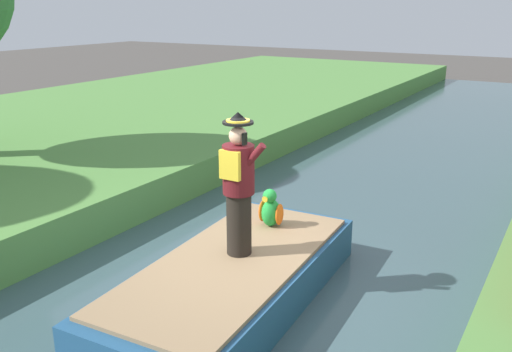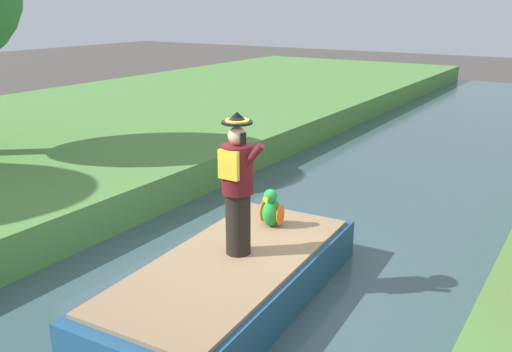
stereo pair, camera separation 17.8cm
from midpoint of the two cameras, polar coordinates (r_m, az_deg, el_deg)
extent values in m
plane|color=#4C4742|center=(7.69, 0.19, -12.10)|extent=(80.00, 80.00, 0.00)
cube|color=#3D565B|center=(7.67, 0.19, -11.78)|extent=(5.72, 48.00, 0.10)
cube|color=#23517A|center=(7.17, -1.87, -11.01)|extent=(2.05, 4.30, 0.56)
cube|color=#997A56|center=(7.03, -1.89, -8.83)|extent=(1.88, 3.96, 0.05)
cylinder|color=black|center=(7.03, -1.15, -4.93)|extent=(0.32, 0.32, 0.82)
cylinder|color=#561419|center=(6.78, -1.18, 0.70)|extent=(0.40, 0.40, 0.62)
cube|color=gold|center=(6.61, -2.10, 1.14)|extent=(0.28, 0.06, 0.36)
sphere|color=#DBA884|center=(6.68, -1.20, 4.20)|extent=(0.23, 0.23, 0.23)
cylinder|color=black|center=(6.64, -1.21, 5.59)|extent=(0.38, 0.38, 0.03)
cone|color=black|center=(6.63, -1.22, 6.18)|extent=(0.26, 0.26, 0.12)
cylinder|color=gold|center=(6.63, -1.21, 5.80)|extent=(0.29, 0.29, 0.02)
cylinder|color=#561419|center=(6.59, 0.21, 1.83)|extent=(0.38, 0.09, 0.43)
cube|color=black|center=(6.56, -0.55, 3.88)|extent=(0.03, 0.08, 0.15)
ellipsoid|color=green|center=(7.95, 2.30, -3.84)|extent=(0.26, 0.32, 0.40)
sphere|color=green|center=(7.83, 2.17, -2.09)|extent=(0.20, 0.20, 0.20)
cone|color=yellow|center=(7.75, 1.80, -2.37)|extent=(0.09, 0.09, 0.09)
ellipsoid|color=orange|center=(8.02, 1.43, -3.65)|extent=(0.08, 0.20, 0.32)
ellipsoid|color=orange|center=(7.89, 3.17, -4.04)|extent=(0.08, 0.20, 0.32)
camera|label=1|loc=(0.09, -89.30, 0.22)|focal=38.49mm
camera|label=2|loc=(0.09, 90.70, -0.22)|focal=38.49mm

